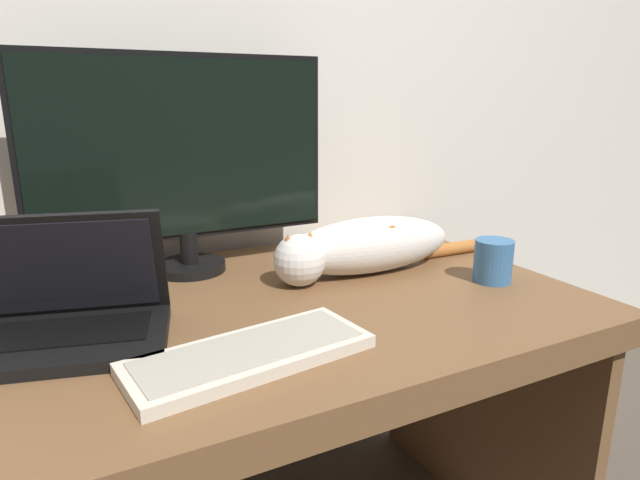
# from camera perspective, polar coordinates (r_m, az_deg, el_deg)

# --- Properties ---
(wall_back) EXTENTS (6.40, 0.06, 2.60)m
(wall_back) POSITION_cam_1_polar(r_m,az_deg,el_deg) (1.42, -15.30, 22.75)
(wall_back) COLOR silver
(wall_back) RESTS_ON ground_plane
(desk) EXTENTS (1.32, 0.78, 0.71)m
(desk) POSITION_cam_1_polar(r_m,az_deg,el_deg) (1.12, -7.48, -14.24)
(desk) COLOR brown
(desk) RESTS_ON ground_plane
(monitor) EXTENTS (0.66, 0.16, 0.48)m
(monitor) POSITION_cam_1_polar(r_m,az_deg,el_deg) (1.23, -14.42, 8.48)
(monitor) COLOR black
(monitor) RESTS_ON desk
(laptop) EXTENTS (0.38, 0.29, 0.22)m
(laptop) POSITION_cam_1_polar(r_m,az_deg,el_deg) (0.97, -26.17, -7.42)
(laptop) COLOR black
(laptop) RESTS_ON desk
(external_keyboard) EXTENTS (0.39, 0.19, 0.02)m
(external_keyboard) POSITION_cam_1_polar(r_m,az_deg,el_deg) (0.84, -7.46, -11.98)
(external_keyboard) COLOR beige
(external_keyboard) RESTS_ON desk
(cat) EXTENTS (0.60, 0.15, 0.13)m
(cat) POSITION_cam_1_polar(r_m,az_deg,el_deg) (1.21, 4.60, -0.57)
(cat) COLOR silver
(cat) RESTS_ON desk
(coffee_mug) EXTENTS (0.08, 0.08, 0.09)m
(coffee_mug) POSITION_cam_1_polar(r_m,az_deg,el_deg) (1.22, 17.99, -2.12)
(coffee_mug) COLOR teal
(coffee_mug) RESTS_ON desk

